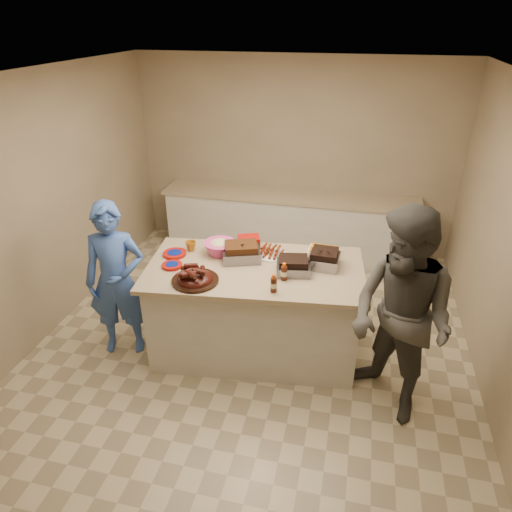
% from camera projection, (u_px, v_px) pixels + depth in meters
% --- Properties ---
extents(room, '(4.50, 5.00, 2.70)m').
position_uv_depth(room, '(253.00, 343.00, 4.93)').
color(room, gray).
rests_on(room, ground).
extents(back_counter, '(3.60, 0.64, 0.90)m').
position_uv_depth(back_counter, '(288.00, 224.00, 6.60)').
color(back_counter, beige).
rests_on(back_counter, ground).
extents(island, '(2.20, 1.33, 0.99)m').
position_uv_depth(island, '(255.00, 348.00, 4.85)').
color(island, beige).
rests_on(island, ground).
extents(rib_platter, '(0.44, 0.44, 0.17)m').
position_uv_depth(rib_platter, '(195.00, 281.00, 4.16)').
color(rib_platter, '#43120C').
rests_on(rib_platter, island).
extents(pulled_pork_tray, '(0.44, 0.38, 0.11)m').
position_uv_depth(pulled_pork_tray, '(241.00, 260.00, 4.53)').
color(pulled_pork_tray, '#47230F').
rests_on(pulled_pork_tray, island).
extents(brisket_tray, '(0.35, 0.31, 0.09)m').
position_uv_depth(brisket_tray, '(293.00, 272.00, 4.30)').
color(brisket_tray, black).
rests_on(brisket_tray, island).
extents(roasting_pan, '(0.30, 0.30, 0.11)m').
position_uv_depth(roasting_pan, '(324.00, 266.00, 4.41)').
color(roasting_pan, gray).
rests_on(roasting_pan, island).
extents(coleslaw_bowl, '(0.36, 0.36, 0.22)m').
position_uv_depth(coleslaw_bowl, '(220.00, 254.00, 4.63)').
color(coleslaw_bowl, '#D33F81').
rests_on(coleslaw_bowl, island).
extents(sausage_plate, '(0.33, 0.33, 0.05)m').
position_uv_depth(sausage_plate, '(272.00, 256.00, 4.60)').
color(sausage_plate, silver).
rests_on(sausage_plate, island).
extents(mac_cheese_dish, '(0.31, 0.23, 0.08)m').
position_uv_depth(mac_cheese_dish, '(323.00, 255.00, 4.61)').
color(mac_cheese_dish, orange).
rests_on(mac_cheese_dish, island).
extents(bbq_bottle_a, '(0.06, 0.06, 0.17)m').
position_uv_depth(bbq_bottle_a, '(274.00, 292.00, 4.01)').
color(bbq_bottle_a, '#39170B').
rests_on(bbq_bottle_a, island).
extents(bbq_bottle_b, '(0.06, 0.06, 0.17)m').
position_uv_depth(bbq_bottle_b, '(284.00, 280.00, 4.18)').
color(bbq_bottle_b, '#39170B').
rests_on(bbq_bottle_b, island).
extents(mustard_bottle, '(0.04, 0.04, 0.11)m').
position_uv_depth(mustard_bottle, '(231.00, 256.00, 4.60)').
color(mustard_bottle, '#EBBC00').
rests_on(mustard_bottle, island).
extents(sauce_bowl, '(0.13, 0.05, 0.13)m').
position_uv_depth(sauce_bowl, '(258.00, 257.00, 4.57)').
color(sauce_bowl, silver).
rests_on(sauce_bowl, island).
extents(plate_stack_large, '(0.26, 0.26, 0.03)m').
position_uv_depth(plate_stack_large, '(175.00, 255.00, 4.61)').
color(plate_stack_large, '#980C07').
rests_on(plate_stack_large, island).
extents(plate_stack_small, '(0.22, 0.22, 0.03)m').
position_uv_depth(plate_stack_small, '(172.00, 267.00, 4.40)').
color(plate_stack_small, '#980C07').
rests_on(plate_stack_small, island).
extents(plastic_cup, '(0.12, 0.11, 0.11)m').
position_uv_depth(plastic_cup, '(191.00, 250.00, 4.70)').
color(plastic_cup, '#9B5D14').
rests_on(plastic_cup, island).
extents(basket_stack, '(0.26, 0.23, 0.11)m').
position_uv_depth(basket_stack, '(249.00, 246.00, 4.78)').
color(basket_stack, '#980C07').
rests_on(basket_stack, island).
extents(guest_blue, '(1.04, 1.74, 0.39)m').
position_uv_depth(guest_blue, '(127.00, 346.00, 4.88)').
color(guest_blue, '#395EB6').
rests_on(guest_blue, ground).
extents(guest_gray, '(2.02, 2.00, 0.72)m').
position_uv_depth(guest_gray, '(385.00, 404.00, 4.15)').
color(guest_gray, '#4A4842').
rests_on(guest_gray, ground).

